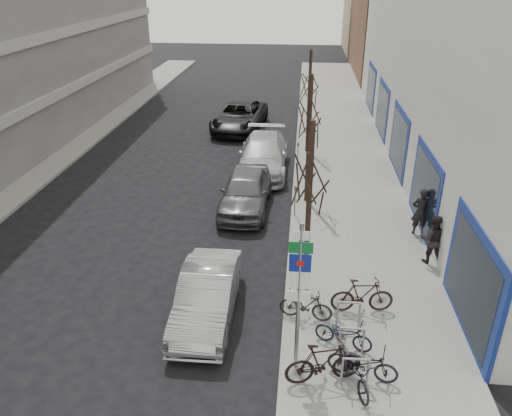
% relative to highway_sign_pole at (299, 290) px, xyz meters
% --- Properties ---
extents(ground, '(120.00, 120.00, 0.00)m').
position_rel_highway_sign_pole_xyz_m(ground, '(-2.40, 0.01, -2.46)').
color(ground, black).
rests_on(ground, ground).
extents(sidewalk_east, '(5.00, 70.00, 0.15)m').
position_rel_highway_sign_pole_xyz_m(sidewalk_east, '(2.10, 10.01, -2.38)').
color(sidewalk_east, slate).
rests_on(sidewalk_east, ground).
extents(sidewalk_west, '(3.00, 70.00, 0.15)m').
position_rel_highway_sign_pole_xyz_m(sidewalk_west, '(-13.40, 10.01, -2.38)').
color(sidewalk_west, slate).
rests_on(sidewalk_west, ground).
extents(brick_building_far, '(12.00, 14.00, 8.00)m').
position_rel_highway_sign_pole_xyz_m(brick_building_far, '(10.60, 40.01, 1.54)').
color(brick_building_far, brown).
rests_on(brick_building_far, ground).
extents(tan_building_far, '(13.00, 12.00, 9.00)m').
position_rel_highway_sign_pole_xyz_m(tan_building_far, '(11.10, 55.01, 2.04)').
color(tan_building_far, '#937A5B').
rests_on(tan_building_far, ground).
extents(highway_sign_pole, '(0.55, 0.10, 4.20)m').
position_rel_highway_sign_pole_xyz_m(highway_sign_pole, '(0.00, 0.00, 0.00)').
color(highway_sign_pole, gray).
rests_on(highway_sign_pole, ground).
extents(bike_rack, '(0.66, 2.26, 0.83)m').
position_rel_highway_sign_pole_xyz_m(bike_rack, '(1.40, 0.61, -1.80)').
color(bike_rack, gray).
rests_on(bike_rack, sidewalk_east).
extents(tree_near, '(1.80, 1.80, 5.50)m').
position_rel_highway_sign_pole_xyz_m(tree_near, '(0.20, 3.51, 1.65)').
color(tree_near, black).
rests_on(tree_near, ground).
extents(tree_mid, '(1.80, 1.80, 5.50)m').
position_rel_highway_sign_pole_xyz_m(tree_mid, '(0.20, 10.01, 1.65)').
color(tree_mid, black).
rests_on(tree_mid, ground).
extents(tree_far, '(1.80, 1.80, 5.50)m').
position_rel_highway_sign_pole_xyz_m(tree_far, '(0.20, 16.51, 1.65)').
color(tree_far, black).
rests_on(tree_far, ground).
extents(meter_front, '(0.10, 0.08, 1.27)m').
position_rel_highway_sign_pole_xyz_m(meter_front, '(-0.25, 3.01, -1.54)').
color(meter_front, gray).
rests_on(meter_front, sidewalk_east).
extents(meter_mid, '(0.10, 0.08, 1.27)m').
position_rel_highway_sign_pole_xyz_m(meter_mid, '(-0.25, 8.51, -1.54)').
color(meter_mid, gray).
rests_on(meter_mid, sidewalk_east).
extents(meter_back, '(0.10, 0.08, 1.27)m').
position_rel_highway_sign_pole_xyz_m(meter_back, '(-0.25, 14.01, -1.54)').
color(meter_back, gray).
rests_on(meter_back, sidewalk_east).
extents(bike_near_left, '(1.06, 1.81, 1.06)m').
position_rel_highway_sign_pole_xyz_m(bike_near_left, '(1.38, -0.47, -1.78)').
color(bike_near_left, black).
rests_on(bike_near_left, sidewalk_east).
extents(bike_near_right, '(1.99, 1.05, 1.16)m').
position_rel_highway_sign_pole_xyz_m(bike_near_right, '(0.66, -0.42, -1.73)').
color(bike_near_right, black).
rests_on(bike_near_right, sidewalk_east).
extents(bike_mid_curb, '(1.62, 0.97, 0.95)m').
position_rel_highway_sign_pole_xyz_m(bike_mid_curb, '(1.22, 0.88, -1.83)').
color(bike_mid_curb, black).
rests_on(bike_mid_curb, sidewalk_east).
extents(bike_mid_inner, '(1.59, 0.71, 0.93)m').
position_rel_highway_sign_pole_xyz_m(bike_mid_inner, '(0.23, 1.93, -1.84)').
color(bike_mid_inner, black).
rests_on(bike_mid_inner, sidewalk_east).
extents(bike_far_curb, '(1.79, 0.90, 1.04)m').
position_rel_highway_sign_pole_xyz_m(bike_far_curb, '(1.61, -0.20, -1.79)').
color(bike_far_curb, black).
rests_on(bike_far_curb, sidewalk_east).
extents(bike_far_inner, '(1.88, 0.74, 1.11)m').
position_rel_highway_sign_pole_xyz_m(bike_far_inner, '(1.83, 2.43, -1.75)').
color(bike_far_inner, black).
rests_on(bike_far_inner, sidewalk_east).
extents(parked_car_front, '(1.58, 4.39, 1.44)m').
position_rel_highway_sign_pole_xyz_m(parked_car_front, '(-2.60, 1.96, -1.74)').
color(parked_car_front, '#A8A8AD').
rests_on(parked_car_front, ground).
extents(parked_car_mid, '(2.03, 4.83, 1.63)m').
position_rel_highway_sign_pole_xyz_m(parked_car_mid, '(-2.32, 9.27, -1.64)').
color(parked_car_mid, '#535458').
rests_on(parked_car_mid, ground).
extents(parked_car_back, '(2.42, 5.79, 1.67)m').
position_rel_highway_sign_pole_xyz_m(parked_car_back, '(-1.96, 13.70, -1.62)').
color(parked_car_back, '#B5B5BA').
rests_on(parked_car_back, ground).
extents(lane_car, '(3.32, 6.23, 1.67)m').
position_rel_highway_sign_pole_xyz_m(lane_car, '(-4.02, 20.69, -1.62)').
color(lane_car, black).
rests_on(lane_car, ground).
extents(pedestrian_near, '(0.69, 0.47, 1.84)m').
position_rel_highway_sign_pole_xyz_m(pedestrian_near, '(4.40, 7.42, -1.39)').
color(pedestrian_near, black).
rests_on(pedestrian_near, sidewalk_east).
extents(pedestrian_far, '(0.70, 0.52, 1.76)m').
position_rel_highway_sign_pole_xyz_m(pedestrian_far, '(4.40, 5.42, -1.43)').
color(pedestrian_far, black).
rests_on(pedestrian_far, sidewalk_east).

